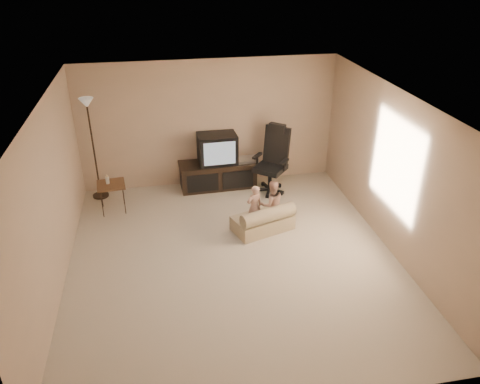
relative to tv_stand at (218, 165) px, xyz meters
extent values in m
plane|color=#B3A18E|center=(-0.13, -2.49, -0.46)|extent=(5.50, 5.50, 0.00)
plane|color=white|center=(-0.13, -2.49, 2.04)|extent=(5.50, 5.50, 0.00)
plane|color=tan|center=(-0.13, 0.26, 0.79)|extent=(5.00, 0.00, 5.00)
plane|color=tan|center=(-0.13, -5.24, 0.79)|extent=(5.00, 0.00, 5.00)
plane|color=tan|center=(-2.63, -2.49, 0.79)|extent=(0.00, 5.50, 5.50)
plane|color=tan|center=(2.37, -2.49, 0.79)|extent=(0.00, 5.50, 5.50)
cube|color=black|center=(-0.01, 0.00, -0.22)|extent=(1.50, 0.59, 0.48)
cube|color=black|center=(-0.01, 0.00, 0.05)|extent=(1.55, 0.63, 0.04)
cube|color=black|center=(-0.35, -0.29, -0.22)|extent=(0.62, 0.04, 0.36)
cube|color=black|center=(0.35, -0.26, -0.22)|extent=(0.62, 0.04, 0.36)
cube|color=black|center=(-0.01, 0.02, 0.36)|extent=(0.76, 0.56, 0.58)
cube|color=silver|center=(0.00, -0.25, 0.36)|extent=(0.61, 0.03, 0.46)
cube|color=#B6B6B8|center=(0.58, -0.03, 0.10)|extent=(0.44, 0.31, 0.06)
cylinder|color=black|center=(0.96, -0.42, -0.20)|extent=(0.07, 0.07, 0.42)
cube|color=black|center=(0.96, -0.42, 0.05)|extent=(0.75, 0.75, 0.10)
cube|color=black|center=(1.12, -0.22, 0.44)|extent=(0.51, 0.47, 0.75)
cube|color=black|center=(1.12, -0.22, 0.79)|extent=(0.31, 0.29, 0.17)
cube|color=black|center=(0.74, -0.23, 0.25)|extent=(0.25, 0.27, 0.04)
cube|color=black|center=(1.18, -0.60, 0.25)|extent=(0.25, 0.27, 0.04)
cube|color=brown|center=(-2.03, -0.61, 0.06)|extent=(0.53, 0.53, 0.03)
cylinder|color=black|center=(-2.20, -0.82, -0.20)|extent=(0.01, 0.01, 0.53)
cylinder|color=black|center=(-1.82, -0.78, -0.20)|extent=(0.01, 0.01, 0.53)
cylinder|color=black|center=(-2.24, -0.44, -0.20)|extent=(0.01, 0.01, 0.53)
cylinder|color=black|center=(-1.86, -0.40, -0.20)|extent=(0.01, 0.01, 0.53)
cylinder|color=silver|center=(-2.08, -0.58, 0.14)|extent=(0.07, 0.07, 0.14)
cone|color=beige|center=(-2.08, -0.58, 0.24)|extent=(0.05, 0.05, 0.05)
cylinder|color=black|center=(-2.32, 0.00, -0.45)|extent=(0.30, 0.30, 0.03)
cylinder|color=black|center=(-2.32, 0.00, 0.47)|extent=(0.03, 0.03, 1.85)
cone|color=beige|center=(-2.32, 0.00, 1.41)|extent=(0.26, 0.26, 0.17)
cube|color=tan|center=(0.51, -1.75, -0.33)|extent=(1.11, 0.83, 0.26)
cylinder|color=tan|center=(0.56, -1.91, -0.10)|extent=(1.00, 0.54, 0.24)
imported|color=#D9A087|center=(0.39, -1.64, -0.07)|extent=(0.34, 0.29, 0.79)
imported|color=#D9A087|center=(0.68, -1.67, -0.03)|extent=(0.44, 0.27, 0.86)
camera|label=1|loc=(-1.12, -8.39, 3.84)|focal=35.00mm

